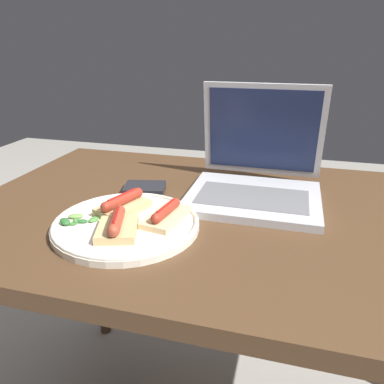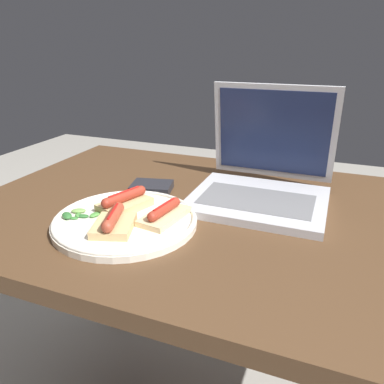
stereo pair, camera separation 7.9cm
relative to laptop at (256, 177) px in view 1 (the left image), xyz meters
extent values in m
cube|color=#4C331E|center=(-0.03, -0.10, -0.06)|extent=(1.24, 0.75, 0.04)
cylinder|color=#4C331E|center=(-0.58, 0.20, -0.43)|extent=(0.04, 0.04, 0.70)
cube|color=#B7B7BC|center=(0.00, -0.04, -0.04)|extent=(0.31, 0.26, 0.02)
cube|color=slate|center=(0.00, -0.06, -0.03)|extent=(0.25, 0.14, 0.00)
cube|color=#B7B7BC|center=(0.00, 0.10, 0.09)|extent=(0.31, 0.04, 0.24)
cube|color=#192347|center=(0.00, 0.10, 0.09)|extent=(0.28, 0.03, 0.21)
cylinder|color=silver|center=(-0.23, -0.25, -0.04)|extent=(0.30, 0.30, 0.01)
torus|color=silver|center=(-0.23, -0.25, -0.03)|extent=(0.29, 0.29, 0.01)
cube|color=tan|center=(-0.23, -0.29, -0.03)|extent=(0.10, 0.11, 0.02)
cylinder|color=#9E3D28|center=(-0.23, -0.29, -0.01)|extent=(0.05, 0.09, 0.02)
sphere|color=#9E3D28|center=(-0.22, -0.33, -0.01)|extent=(0.02, 0.02, 0.02)
sphere|color=#9E3D28|center=(-0.24, -0.26, -0.01)|extent=(0.02, 0.02, 0.02)
cylinder|color=red|center=(-0.23, -0.29, 0.01)|extent=(0.03, 0.07, 0.00)
cube|color=tan|center=(-0.26, -0.20, -0.02)|extent=(0.10, 0.13, 0.02)
cylinder|color=maroon|center=(-0.26, -0.20, 0.00)|extent=(0.05, 0.10, 0.02)
sphere|color=maroon|center=(-0.28, -0.25, 0.00)|extent=(0.02, 0.02, 0.02)
sphere|color=maroon|center=(-0.24, -0.16, 0.00)|extent=(0.02, 0.02, 0.02)
cylinder|color=red|center=(-0.26, -0.20, 0.01)|extent=(0.03, 0.08, 0.01)
cube|color=#D6B784|center=(-0.16, -0.22, -0.03)|extent=(0.08, 0.13, 0.01)
cylinder|color=maroon|center=(-0.16, -0.22, -0.01)|extent=(0.03, 0.09, 0.02)
sphere|color=maroon|center=(-0.16, -0.26, -0.01)|extent=(0.02, 0.02, 0.02)
sphere|color=maroon|center=(-0.15, -0.18, -0.01)|extent=(0.02, 0.02, 0.02)
cylinder|color=red|center=(-0.16, -0.22, 0.00)|extent=(0.02, 0.07, 0.01)
ellipsoid|color=#2D662D|center=(-0.32, -0.27, -0.03)|extent=(0.03, 0.02, 0.01)
ellipsoid|color=#387A33|center=(-0.33, -0.29, -0.03)|extent=(0.02, 0.01, 0.00)
ellipsoid|color=#4C8E3D|center=(-0.33, -0.27, -0.03)|extent=(0.02, 0.02, 0.00)
ellipsoid|color=#709E4C|center=(-0.34, -0.26, -0.03)|extent=(0.04, 0.03, 0.01)
ellipsoid|color=#2D662D|center=(-0.35, -0.29, -0.03)|extent=(0.04, 0.03, 0.01)
ellipsoid|color=#4C8E3D|center=(-0.30, -0.26, -0.03)|extent=(0.02, 0.03, 0.01)
cube|color=#232328|center=(-0.27, -0.06, -0.04)|extent=(0.11, 0.10, 0.02)
camera|label=1|loc=(0.08, -0.87, 0.31)|focal=35.00mm
camera|label=2|loc=(0.15, -0.84, 0.31)|focal=35.00mm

